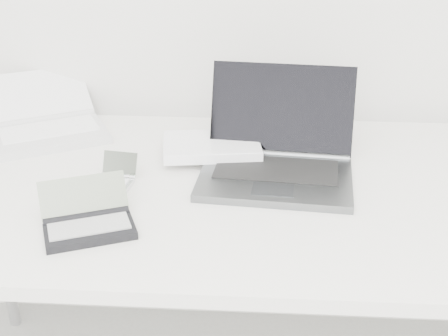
# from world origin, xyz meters

# --- Properties ---
(desk) EXTENTS (1.60, 0.80, 0.73)m
(desk) POSITION_xyz_m (0.00, 1.55, 0.68)
(desk) COLOR white
(desk) RESTS_ON ground
(laptop_large) EXTENTS (0.47, 0.35, 0.22)m
(laptop_large) POSITION_xyz_m (0.04, 1.63, 0.77)
(laptop_large) COLOR #545759
(laptop_large) RESTS_ON desk
(netbook_open_white) EXTENTS (0.41, 0.43, 0.12)m
(netbook_open_white) POSITION_xyz_m (-0.52, 1.82, 0.76)
(netbook_open_white) COLOR silver
(netbook_open_white) RESTS_ON desk
(pda_silver) EXTENTS (0.09, 0.10, 0.06)m
(pda_silver) POSITION_xyz_m (-0.27, 1.54, 0.74)
(pda_silver) COLOR silver
(pda_silver) RESTS_ON desk
(palmtop_charcoal) EXTENTS (0.21, 0.19, 0.09)m
(palmtop_charcoal) POSITION_xyz_m (-0.29, 1.34, 0.75)
(palmtop_charcoal) COLOR black
(palmtop_charcoal) RESTS_ON desk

